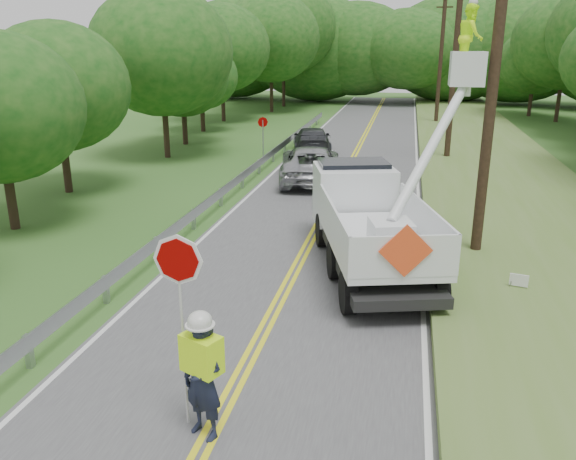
# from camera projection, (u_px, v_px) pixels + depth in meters

# --- Properties ---
(ground) EXTENTS (140.00, 140.00, 0.00)m
(ground) POSITION_uv_depth(u_px,v_px,m) (215.00, 425.00, 9.52)
(ground) COLOR #2F6121
(ground) RESTS_ON ground
(road) EXTENTS (7.20, 96.00, 0.03)m
(road) POSITION_uv_depth(u_px,v_px,m) (329.00, 205.00, 22.56)
(road) COLOR #4A4A4C
(road) RESTS_ON ground
(guardrail) EXTENTS (0.18, 48.00, 0.77)m
(guardrail) POSITION_uv_depth(u_px,v_px,m) (237.00, 181.00, 24.01)
(guardrail) COLOR #A0A4A8
(guardrail) RESTS_ON ground
(utility_poles) EXTENTS (1.60, 43.30, 10.00)m
(utility_poles) POSITION_uv_depth(u_px,v_px,m) (467.00, 64.00, 22.79)
(utility_poles) COLOR black
(utility_poles) RESTS_ON ground
(tall_grass_verge) EXTENTS (7.00, 96.00, 0.30)m
(tall_grass_verge) POSITION_uv_depth(u_px,v_px,m) (520.00, 211.00, 21.16)
(tall_grass_verge) COLOR #56772D
(tall_grass_verge) RESTS_ON ground
(treeline_left) EXTENTS (11.37, 57.15, 12.11)m
(treeline_left) POSITION_uv_depth(u_px,v_px,m) (229.00, 44.00, 41.74)
(treeline_left) COLOR #332319
(treeline_left) RESTS_ON ground
(treeline_horizon) EXTENTS (55.84, 14.60, 10.92)m
(treeline_horizon) POSITION_uv_depth(u_px,v_px,m) (396.00, 49.00, 60.16)
(treeline_horizon) COLOR #144C15
(treeline_horizon) RESTS_ON ground
(flagger) EXTENTS (1.23, 0.75, 3.30)m
(flagger) POSITION_uv_depth(u_px,v_px,m) (202.00, 370.00, 8.92)
(flagger) COLOR #191E33
(flagger) RESTS_ON road
(bucket_truck) EXTENTS (4.86, 7.58, 7.01)m
(bucket_truck) POSITION_uv_depth(u_px,v_px,m) (370.00, 205.00, 16.59)
(bucket_truck) COLOR black
(bucket_truck) RESTS_ON road
(suv_silver) EXTENTS (3.63, 6.18, 1.61)m
(suv_silver) POSITION_uv_depth(u_px,v_px,m) (311.00, 164.00, 26.15)
(suv_silver) COLOR #A7A8AD
(suv_silver) RESTS_ON road
(suv_darkgrey) EXTENTS (3.01, 5.34, 1.46)m
(suv_darkgrey) POSITION_uv_depth(u_px,v_px,m) (312.00, 140.00, 32.98)
(suv_darkgrey) COLOR #34373B
(suv_darkgrey) RESTS_ON road
(stop_sign_permanent) EXTENTS (0.50, 0.22, 2.47)m
(stop_sign_permanent) POSITION_uv_depth(u_px,v_px,m) (263.00, 133.00, 29.57)
(stop_sign_permanent) COLOR #A0A4A8
(stop_sign_permanent) RESTS_ON ground
(yard_sign) EXTENTS (0.44, 0.13, 0.64)m
(yard_sign) POSITION_uv_depth(u_px,v_px,m) (519.00, 281.00, 14.14)
(yard_sign) COLOR white
(yard_sign) RESTS_ON ground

